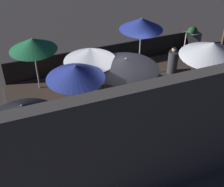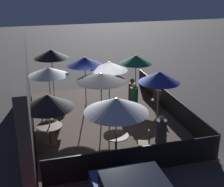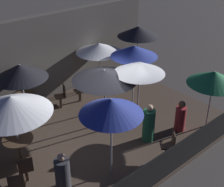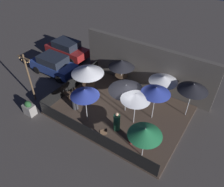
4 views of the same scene
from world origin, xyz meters
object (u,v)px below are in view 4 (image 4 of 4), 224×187
at_px(dining_table_0, 121,77).
at_px(parked_car_0, 54,65).
at_px(patio_umbrella_4, 156,90).
at_px(patio_chair_4, 143,92).
at_px(patio_umbrella_5, 164,79).
at_px(patron_1, 117,122).
at_px(patron_2, 132,136).
at_px(patron_0, 75,102).
at_px(light_post, 29,76).
at_px(patio_umbrella_7, 85,92).
at_px(patio_chair_0, 133,87).
at_px(planter_box, 29,108).
at_px(patio_chair_3, 76,92).
at_px(patio_umbrella_3, 136,96).
at_px(patio_umbrella_2, 126,88).
at_px(dining_table_1, 89,85).
at_px(patio_umbrella_6, 193,87).
at_px(patio_umbrella_0, 122,64).
at_px(patio_chair_1, 67,93).
at_px(patio_umbrella_8, 145,132).
at_px(parked_car_1, 67,49).
at_px(patio_chair_2, 103,133).
at_px(patio_umbrella_1, 87,70).

distance_m(dining_table_0, parked_car_0, 5.68).
distance_m(patio_umbrella_4, patio_chair_4, 2.69).
height_order(patio_umbrella_5, dining_table_0, patio_umbrella_5).
xyz_separation_m(patron_1, patron_2, (1.26, -0.33, -0.09)).
xyz_separation_m(patron_0, light_post, (-3.12, -0.79, 1.40)).
xyz_separation_m(patio_umbrella_7, parked_car_0, (-5.72, 2.83, -1.52)).
relative_size(patio_chair_0, planter_box, 0.91).
relative_size(patio_chair_3, patron_1, 0.68).
xyz_separation_m(patio_umbrella_3, patio_chair_3, (-4.53, -0.16, -1.61)).
relative_size(patio_umbrella_2, dining_table_1, 2.44).
bearing_deg(patio_umbrella_6, patio_umbrella_0, 173.51).
bearing_deg(patio_chair_1, patio_umbrella_3, -54.94).
relative_size(patio_umbrella_0, patio_umbrella_8, 0.95).
distance_m(dining_table_1, patron_2, 5.38).
distance_m(patio_umbrella_8, patio_chair_4, 5.14).
xyz_separation_m(patio_umbrella_8, patio_chair_0, (-3.13, 4.47, -1.38)).
bearing_deg(patio_umbrella_6, patron_2, -114.94).
height_order(patio_umbrella_6, patio_chair_0, patio_umbrella_6).
bearing_deg(parked_car_1, patio_umbrella_0, -6.90).
xyz_separation_m(dining_table_1, patio_chair_2, (3.40, -2.97, -0.08)).
xyz_separation_m(patio_umbrella_6, patio_umbrella_8, (-0.90, -4.37, -0.36)).
distance_m(patio_umbrella_4, parked_car_1, 10.53).
bearing_deg(dining_table_0, parked_car_0, -162.52).
xyz_separation_m(patio_umbrella_3, patio_umbrella_7, (-2.54, -1.45, 0.13)).
xyz_separation_m(patron_1, parked_car_0, (-7.68, 2.44, 0.12)).
xyz_separation_m(patio_umbrella_4, patio_umbrella_7, (-3.31, -2.47, 0.02)).
bearing_deg(dining_table_0, patio_chair_2, -68.72).
bearing_deg(patio_umbrella_5, patio_umbrella_3, -100.67).
distance_m(patio_umbrella_7, patio_umbrella_8, 4.16).
bearing_deg(patio_umbrella_1, patio_umbrella_4, 1.99).
relative_size(patio_umbrella_1, patio_chair_2, 2.38).
height_order(patio_chair_3, light_post, light_post).
bearing_deg(patio_chair_1, dining_table_1, -0.00).
height_order(patio_umbrella_4, patio_umbrella_8, patio_umbrella_4).
distance_m(patio_umbrella_1, parked_car_0, 4.26).
bearing_deg(patio_chair_3, parked_car_1, 65.91).
height_order(patio_umbrella_7, planter_box, patio_umbrella_7).
xyz_separation_m(dining_table_0, patron_0, (-1.06, -4.12, -0.10)).
bearing_deg(patio_umbrella_2, patio_chair_3, -167.25).
bearing_deg(patio_umbrella_6, patron_0, -151.18).
height_order(patio_umbrella_8, patron_1, patio_umbrella_8).
bearing_deg(patio_chair_3, patron_2, -85.97).
bearing_deg(patio_umbrella_4, patio_chair_1, -164.19).
bearing_deg(patio_chair_3, patio_umbrella_2, -59.92).
distance_m(patio_umbrella_4, patio_umbrella_5, 1.82).
relative_size(patio_umbrella_4, patio_chair_3, 2.63).
distance_m(patio_umbrella_5, patron_0, 6.02).
xyz_separation_m(patio_umbrella_2, dining_table_1, (-3.21, 0.22, -1.32)).
bearing_deg(patio_umbrella_0, patio_chair_2, -68.72).
distance_m(patio_umbrella_7, patio_chair_2, 2.52).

